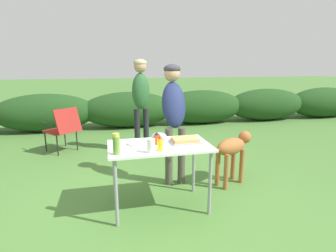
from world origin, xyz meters
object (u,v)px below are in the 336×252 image
Objects in this scene: food_tray at (185,140)px; mixing_bowl at (159,137)px; plate_stack at (139,143)px; camp_chair_green_behind_table at (63,127)px; standing_person_in_navy_coat at (141,94)px; dog at (233,149)px; mustard_bottle at (160,143)px; standing_person_with_beanie at (174,108)px; hot_sauce_bottle at (157,138)px; relish_jar at (116,144)px; paper_cup_stack at (151,146)px; folding_table at (160,152)px.

food_tray is 1.78× the size of mixing_bowl.
plate_stack is 0.30× the size of camp_chair_green_behind_table.
standing_person_in_navy_coat is 2.28× the size of dog.
standing_person_with_beanie reaches higher than mustard_bottle.
plate_stack is 0.35m from mustard_bottle.
mixing_bowl is at bearing 69.77° from hot_sauce_bottle.
mixing_bowl reaches higher than plate_stack.
dog is (0.75, -0.28, -0.54)m from standing_person_with_beanie.
relish_jar reaches higher than mustard_bottle.
camp_chair_green_behind_table is (-2.42, 1.94, -0.02)m from dog.
food_tray is at bearing 30.48° from paper_cup_stack.
mixing_bowl is 0.63m from standing_person_with_beanie.
standing_person_with_beanie is (0.46, 0.90, 0.22)m from paper_cup_stack.
mustard_bottle is 0.79× the size of relish_jar.
hot_sauce_bottle is 2.02m from standing_person_in_navy_coat.
mixing_bowl is at bearing -103.50° from dog.
mixing_bowl is 0.38m from mustard_bottle.
dog is 3.10m from camp_chair_green_behind_table.
hot_sauce_bottle is (-0.32, 0.01, 0.04)m from food_tray.
plate_stack is 1.18× the size of relish_jar.
paper_cup_stack is at bearing -119.54° from folding_table.
mustard_bottle is at bearing -57.86° from plate_stack.
mixing_bowl is 0.62m from relish_jar.
dog is (1.05, 0.22, -0.30)m from mixing_bowl.
hot_sauce_bottle is 0.24m from mustard_bottle.
hot_sauce_bottle is at bearing -110.23° from mixing_bowl.
food_tray is 1.53× the size of relish_jar.
dog is (1.21, 0.62, -0.32)m from paper_cup_stack.
dog is at bearing -17.65° from standing_person_with_beanie.
paper_cup_stack is 1.03m from standing_person_with_beanie.
standing_person_with_beanie is at bearing 67.41° from mustard_bottle.
standing_person_in_navy_coat is (0.04, 1.86, 0.29)m from mixing_bowl.
plate_stack is at bearing -114.49° from standing_person_in_navy_coat.
camp_chair_green_behind_table is (-1.31, 2.53, -0.35)m from mustard_bottle.
relish_jar is 0.28× the size of dog.
camp_chair_green_behind_table reaches higher than folding_table.
paper_cup_stack is at bearing -149.52° from food_tray.
standing_person_in_navy_coat reaches higher than dog.
standing_person_in_navy_coat is (0.20, 2.27, 0.27)m from paper_cup_stack.
paper_cup_stack is at bearing -112.33° from hot_sauce_bottle.
hot_sauce_bottle is at bearing -14.86° from plate_stack.
relish_jar is at bearing -110.96° from camp_chair_green_behind_table.
mustard_bottle is (-0.03, -0.20, 0.16)m from folding_table.
mixing_bowl reaches higher than folding_table.
standing_person_in_navy_coat is (-0.26, 1.37, 0.05)m from standing_person_with_beanie.
mustard_bottle is 0.10× the size of standing_person_in_navy_coat.
plate_stack is at bearing 104.59° from paper_cup_stack.
hot_sauce_bottle is (-0.02, 0.03, 0.14)m from folding_table.
relish_jar reaches higher than folding_table.
dog is (1.01, -1.65, -0.59)m from standing_person_in_navy_coat.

